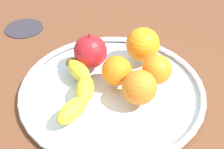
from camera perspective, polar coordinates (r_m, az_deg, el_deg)
The scene contains 9 objects.
ground_plane at distance 64.75cm, azimuth 0.00°, elevation -4.64°, with size 123.57×123.57×4.00cm, color brown.
fruit_bowl at distance 62.76cm, azimuth 0.00°, elevation -2.74°, with size 38.70×38.70×1.80cm.
banana at distance 59.44cm, azimuth -6.40°, elevation -2.53°, with size 19.15×10.23×3.48cm.
apple at distance 65.58cm, azimuth -4.15°, elevation 4.42°, with size 7.42×7.42×8.22cm.
orange_front_left at distance 61.97cm, azimuth 8.57°, elevation 0.95°, with size 6.25×6.25×6.25cm, color orange.
orange_front_right at distance 56.92cm, azimuth 5.26°, elevation -2.45°, with size 6.81×6.81×6.81cm, color orange.
orange_center at distance 60.99cm, azimuth 0.90°, elevation 0.74°, with size 6.24×6.24×6.24cm, color orange.
orange_back_right at distance 67.79cm, azimuth 5.90°, elevation 5.74°, with size 7.71×7.71×7.71cm, color orange.
ambient_coaster at distance 87.60cm, azimuth -16.48°, elevation 8.56°, with size 10.48×10.48×0.60cm, color #2D2931.
Camera 1 is at (-44.54, 13.13, 43.13)cm, focal length 47.85 mm.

